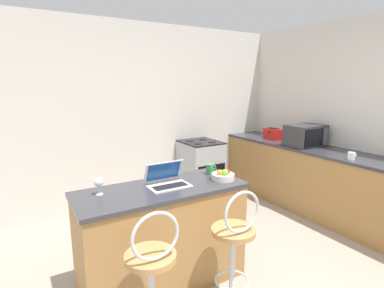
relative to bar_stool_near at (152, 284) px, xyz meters
name	(u,v)px	position (x,y,z in m)	size (l,w,h in m)	color
wall_back	(131,116)	(0.76, 2.47, 0.83)	(12.00, 0.06, 2.60)	silver
breakfast_bar	(163,236)	(0.34, 0.56, -0.02)	(1.44, 0.59, 0.90)	#9E703D
counter_right	(315,180)	(2.83, 0.90, -0.02)	(0.66, 3.10, 0.90)	#9E703D
bar_stool_near	(152,284)	(0.00, 0.00, 0.00)	(0.40, 0.40, 1.01)	silver
bar_stool_far	(234,254)	(0.68, 0.00, 0.00)	(0.40, 0.40, 1.01)	silver
laptop	(167,180)	(0.41, 0.59, 0.48)	(0.35, 0.26, 0.20)	silver
microwave	(305,136)	(2.79, 1.08, 0.58)	(0.52, 0.37, 0.30)	#2D2D30
toaster	(273,134)	(2.81, 1.71, 0.51)	(0.19, 0.29, 0.17)	red
stove_range	(201,170)	(1.72, 2.12, -0.02)	(0.54, 0.61, 0.91)	#9EA3A8
mug_white	(352,156)	(2.62, 0.30, 0.47)	(0.10, 0.08, 0.09)	white
wine_glass_short	(99,183)	(-0.15, 0.67, 0.53)	(0.07, 0.07, 0.14)	silver
mug_green	(210,169)	(0.91, 0.67, 0.48)	(0.09, 0.08, 0.10)	#338447
fruit_bowl	(223,176)	(0.91, 0.47, 0.46)	(0.21, 0.21, 0.11)	silver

